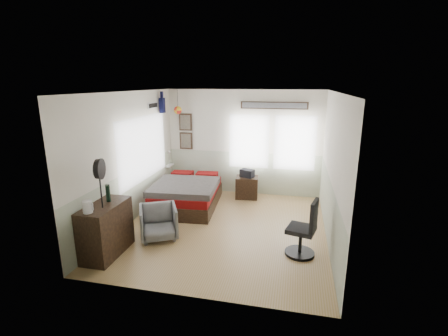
{
  "coord_description": "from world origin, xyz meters",
  "views": [
    {
      "loc": [
        1.32,
        -5.93,
        2.87
      ],
      "look_at": [
        -0.1,
        0.4,
        1.15
      ],
      "focal_mm": 26.0,
      "sensor_mm": 36.0,
      "label": 1
    }
  ],
  "objects_px": {
    "nightstand": "(247,187)",
    "armchair": "(159,222)",
    "bed": "(187,194)",
    "dresser": "(106,230)",
    "task_chair": "(304,233)"
  },
  "relations": [
    {
      "from": "bed",
      "to": "dresser",
      "type": "relative_size",
      "value": 2.05
    },
    {
      "from": "bed",
      "to": "armchair",
      "type": "bearing_deg",
      "value": -94.43
    },
    {
      "from": "bed",
      "to": "armchair",
      "type": "distance_m",
      "value": 1.65
    },
    {
      "from": "nightstand",
      "to": "task_chair",
      "type": "height_order",
      "value": "task_chair"
    },
    {
      "from": "armchair",
      "to": "nightstand",
      "type": "xyz_separation_m",
      "value": [
        1.29,
        2.56,
        -0.04
      ]
    },
    {
      "from": "dresser",
      "to": "task_chair",
      "type": "height_order",
      "value": "task_chair"
    },
    {
      "from": "bed",
      "to": "task_chair",
      "type": "height_order",
      "value": "task_chair"
    },
    {
      "from": "dresser",
      "to": "nightstand",
      "type": "distance_m",
      "value": 3.83
    },
    {
      "from": "nightstand",
      "to": "armchair",
      "type": "bearing_deg",
      "value": -122.09
    },
    {
      "from": "bed",
      "to": "nightstand",
      "type": "bearing_deg",
      "value": 30.69
    },
    {
      "from": "bed",
      "to": "armchair",
      "type": "height_order",
      "value": "armchair"
    },
    {
      "from": "bed",
      "to": "dresser",
      "type": "height_order",
      "value": "dresser"
    },
    {
      "from": "bed",
      "to": "armchair",
      "type": "xyz_separation_m",
      "value": [
        -0.0,
        -1.65,
        0.01
      ]
    },
    {
      "from": "dresser",
      "to": "task_chair",
      "type": "distance_m",
      "value": 3.36
    },
    {
      "from": "dresser",
      "to": "task_chair",
      "type": "relative_size",
      "value": 0.99
    }
  ]
}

